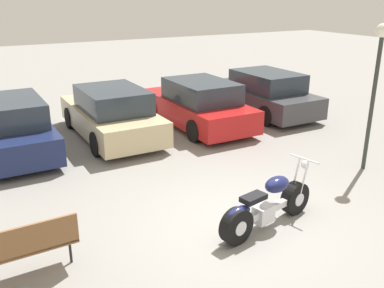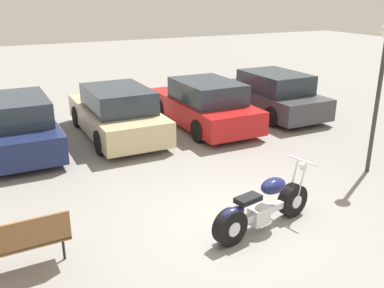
{
  "view_description": "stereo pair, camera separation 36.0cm",
  "coord_description": "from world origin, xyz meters",
  "px_view_note": "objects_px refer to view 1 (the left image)",
  "views": [
    {
      "loc": [
        -3.96,
        -5.37,
        3.82
      ],
      "look_at": [
        0.09,
        1.94,
        0.85
      ],
      "focal_mm": 40.0,
      "sensor_mm": 36.0,
      "label": 1
    },
    {
      "loc": [
        -3.64,
        -5.54,
        3.82
      ],
      "look_at": [
        0.09,
        1.94,
        0.85
      ],
      "focal_mm": 40.0,
      "sensor_mm": 36.0,
      "label": 2
    }
  ],
  "objects_px": {
    "parked_car_navy": "(10,127)",
    "parked_car_dark_grey": "(263,94)",
    "parked_car_red": "(198,105)",
    "park_bench": "(23,246)",
    "parked_car_champagne": "(111,114)",
    "lamp_post": "(377,68)",
    "motorcycle": "(267,206)"
  },
  "relations": [
    {
      "from": "parked_car_navy",
      "to": "parked_car_dark_grey",
      "type": "distance_m",
      "value": 7.85
    },
    {
      "from": "parked_car_navy",
      "to": "parked_car_red",
      "type": "distance_m",
      "value": 5.24
    },
    {
      "from": "parked_car_navy",
      "to": "parked_car_dark_grey",
      "type": "xyz_separation_m",
      "value": [
        7.85,
        -0.08,
        0.0
      ]
    },
    {
      "from": "parked_car_dark_grey",
      "to": "parked_car_navy",
      "type": "bearing_deg",
      "value": 179.42
    },
    {
      "from": "parked_car_navy",
      "to": "park_bench",
      "type": "bearing_deg",
      "value": -95.53
    },
    {
      "from": "parked_car_navy",
      "to": "parked_car_champagne",
      "type": "bearing_deg",
      "value": -1.36
    },
    {
      "from": "parked_car_red",
      "to": "lamp_post",
      "type": "xyz_separation_m",
      "value": [
        1.66,
        -4.75,
        1.65
      ]
    },
    {
      "from": "motorcycle",
      "to": "park_bench",
      "type": "xyz_separation_m",
      "value": [
        -3.83,
        0.5,
        0.14
      ]
    },
    {
      "from": "parked_car_red",
      "to": "parked_car_champagne",
      "type": "bearing_deg",
      "value": 174.58
    },
    {
      "from": "parked_car_champagne",
      "to": "lamp_post",
      "type": "height_order",
      "value": "lamp_post"
    },
    {
      "from": "parked_car_navy",
      "to": "lamp_post",
      "type": "bearing_deg",
      "value": -36.25
    },
    {
      "from": "parked_car_dark_grey",
      "to": "park_bench",
      "type": "distance_m",
      "value": 10.01
    },
    {
      "from": "parked_car_navy",
      "to": "park_bench",
      "type": "xyz_separation_m",
      "value": [
        -0.54,
        -5.55,
        -0.11
      ]
    },
    {
      "from": "parked_car_champagne",
      "to": "parked_car_red",
      "type": "bearing_deg",
      "value": -5.42
    },
    {
      "from": "parked_car_navy",
      "to": "parked_car_champagne",
      "type": "xyz_separation_m",
      "value": [
        2.62,
        -0.06,
        0.0
      ]
    },
    {
      "from": "lamp_post",
      "to": "parked_car_navy",
      "type": "bearing_deg",
      "value": 143.75
    },
    {
      "from": "motorcycle",
      "to": "parked_car_dark_grey",
      "type": "distance_m",
      "value": 7.51
    },
    {
      "from": "parked_car_navy",
      "to": "parked_car_dark_grey",
      "type": "relative_size",
      "value": 1.0
    },
    {
      "from": "motorcycle",
      "to": "parked_car_dark_grey",
      "type": "xyz_separation_m",
      "value": [
        4.56,
        5.97,
        0.25
      ]
    },
    {
      "from": "parked_car_champagne",
      "to": "parked_car_dark_grey",
      "type": "bearing_deg",
      "value": -0.19
    },
    {
      "from": "motorcycle",
      "to": "parked_car_navy",
      "type": "distance_m",
      "value": 6.89
    },
    {
      "from": "parked_car_red",
      "to": "lamp_post",
      "type": "relative_size",
      "value": 1.31
    },
    {
      "from": "motorcycle",
      "to": "parked_car_navy",
      "type": "bearing_deg",
      "value": 118.57
    },
    {
      "from": "parked_car_navy",
      "to": "parked_car_red",
      "type": "relative_size",
      "value": 1.0
    },
    {
      "from": "parked_car_dark_grey",
      "to": "lamp_post",
      "type": "bearing_deg",
      "value": -100.82
    },
    {
      "from": "parked_car_dark_grey",
      "to": "park_bench",
      "type": "relative_size",
      "value": 2.82
    },
    {
      "from": "motorcycle",
      "to": "parked_car_red",
      "type": "relative_size",
      "value": 0.5
    },
    {
      "from": "motorcycle",
      "to": "parked_car_navy",
      "type": "height_order",
      "value": "parked_car_navy"
    },
    {
      "from": "motorcycle",
      "to": "parked_car_dark_grey",
      "type": "relative_size",
      "value": 0.5
    },
    {
      "from": "parked_car_dark_grey",
      "to": "lamp_post",
      "type": "relative_size",
      "value": 1.31
    },
    {
      "from": "parked_car_navy",
      "to": "lamp_post",
      "type": "xyz_separation_m",
      "value": [
        6.9,
        -5.06,
        1.65
      ]
    },
    {
      "from": "parked_car_red",
      "to": "parked_car_dark_grey",
      "type": "bearing_deg",
      "value": 5.04
    }
  ]
}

